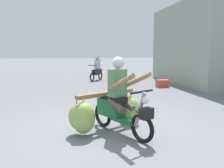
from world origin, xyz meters
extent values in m
plane|color=slate|center=(0.00, 0.00, 0.00)|extent=(120.00, 120.00, 0.00)
torus|color=black|center=(0.43, -0.85, 0.28)|extent=(0.35, 0.53, 0.56)
torus|color=black|center=(-0.16, 0.19, 0.28)|extent=(0.35, 0.53, 0.56)
cube|color=#196638|center=(0.19, -0.42, 0.32)|extent=(0.48, 0.61, 0.08)
cube|color=#196638|center=(-0.01, -0.07, 0.50)|extent=(0.56, 0.69, 0.36)
cube|color=black|center=(0.03, -0.14, 0.72)|extent=(0.52, 0.65, 0.10)
cylinder|color=gray|center=(0.40, -0.80, 0.62)|extent=(0.20, 0.28, 0.69)
cylinder|color=black|center=(0.42, -0.84, 0.96)|extent=(0.51, 0.31, 0.04)
sphere|color=silver|center=(0.46, -0.91, 0.82)|extent=(0.14, 0.14, 0.14)
cube|color=black|center=(0.48, -0.94, 0.58)|extent=(0.29, 0.26, 0.20)
cube|color=#196638|center=(0.43, -0.85, 0.58)|extent=(0.22, 0.29, 0.04)
cube|color=olive|center=(-0.08, 0.06, 0.78)|extent=(1.36, 0.82, 0.08)
cube|color=olive|center=(-0.17, 0.22, 0.75)|extent=(1.21, 0.73, 0.06)
ellipsoid|color=#7CA03F|center=(0.48, 0.49, 0.40)|extent=(0.45, 0.45, 0.53)
cylinder|color=#998459|center=(0.48, 0.49, 0.71)|extent=(0.02, 0.02, 0.15)
ellipsoid|color=#8EB150|center=(-0.74, -0.20, 0.38)|extent=(0.47, 0.47, 0.52)
cylinder|color=#998459|center=(-0.74, -0.20, 0.70)|extent=(0.02, 0.02, 0.18)
ellipsoid|color=#8EB251|center=(-0.61, -0.33, 0.37)|extent=(0.61, 0.59, 0.64)
cylinder|color=#998459|center=(-0.61, -0.33, 0.73)|extent=(0.02, 0.02, 0.13)
ellipsoid|color=#8EB251|center=(0.52, 0.31, 0.36)|extent=(0.56, 0.56, 0.54)
cylinder|color=#998459|center=(0.52, 0.31, 0.70)|extent=(0.02, 0.02, 0.19)
cube|color=#4C7F51|center=(0.09, -0.25, 1.05)|extent=(0.40, 0.36, 0.56)
sphere|color=silver|center=(0.10, -0.26, 1.46)|extent=(0.24, 0.24, 0.24)
cylinder|color=#9E7051|center=(0.43, -0.45, 1.11)|extent=(0.47, 0.65, 0.39)
cylinder|color=#9E7051|center=(0.09, -0.64, 1.11)|extent=(0.39, 0.69, 0.39)
cylinder|color=#4C4238|center=(0.27, -0.28, 0.62)|extent=(0.33, 0.45, 0.27)
cylinder|color=#4C4238|center=(0.03, -0.42, 0.62)|extent=(0.33, 0.45, 0.27)
torus|color=black|center=(1.72, 16.37, 0.26)|extent=(0.25, 0.52, 0.52)
torus|color=black|center=(1.35, 15.33, 0.26)|extent=(0.25, 0.52, 0.52)
cube|color=#196638|center=(1.50, 15.75, 0.50)|extent=(0.53, 0.93, 0.32)
cylinder|color=black|center=(1.71, 16.32, 0.92)|extent=(0.48, 0.20, 0.04)
cube|color=#B2B7C6|center=(1.50, 15.74, 0.95)|extent=(0.35, 0.29, 0.52)
sphere|color=tan|center=(1.50, 15.75, 1.30)|extent=(0.20, 0.20, 0.20)
torus|color=black|center=(0.31, 8.19, 0.26)|extent=(0.35, 0.48, 0.52)
torus|color=black|center=(0.90, 9.12, 0.26)|extent=(0.35, 0.48, 0.52)
cube|color=black|center=(0.66, 8.74, 0.50)|extent=(0.68, 0.89, 0.32)
cylinder|color=black|center=(0.34, 8.24, 0.92)|extent=(0.44, 0.30, 0.04)
cube|color=#B2B7C6|center=(0.67, 8.76, 0.95)|extent=(0.36, 0.33, 0.52)
sphere|color=tan|center=(0.66, 8.74, 1.30)|extent=(0.20, 0.20, 0.20)
cube|color=gray|center=(6.42, 6.57, 2.08)|extent=(3.83, 6.27, 4.16)
cube|color=#CC4C38|center=(3.45, 5.49, 0.18)|extent=(0.56, 0.40, 0.36)
camera|label=1|loc=(-0.82, -4.74, 1.67)|focal=36.49mm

